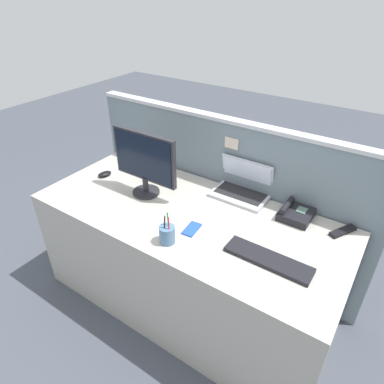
{
  "coord_description": "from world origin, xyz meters",
  "views": [
    {
      "loc": [
        0.95,
        -1.36,
        1.94
      ],
      "look_at": [
        0.0,
        0.05,
        0.87
      ],
      "focal_mm": 31.95,
      "sensor_mm": 36.0,
      "label": 1
    }
  ],
  "objects_px": {
    "cell_phone_blue_case": "(192,229)",
    "keyboard_main": "(268,259)",
    "laptop": "(243,186)",
    "coffee_mug": "(140,159)",
    "desktop_monitor": "(144,161)",
    "pen_cup": "(167,234)",
    "tv_remote": "(343,231)",
    "computer_mouse_right_hand": "(105,174)",
    "desk_phone": "(295,213)"
  },
  "relations": [
    {
      "from": "computer_mouse_right_hand",
      "to": "coffee_mug",
      "type": "xyz_separation_m",
      "value": [
        0.09,
        0.28,
        0.03
      ]
    },
    {
      "from": "desktop_monitor",
      "to": "laptop",
      "type": "distance_m",
      "value": 0.64
    },
    {
      "from": "desk_phone",
      "to": "keyboard_main",
      "type": "relative_size",
      "value": 0.43
    },
    {
      "from": "tv_remote",
      "to": "coffee_mug",
      "type": "relative_size",
      "value": 1.46
    },
    {
      "from": "desk_phone",
      "to": "keyboard_main",
      "type": "distance_m",
      "value": 0.43
    },
    {
      "from": "coffee_mug",
      "to": "cell_phone_blue_case",
      "type": "bearing_deg",
      "value": -30.07
    },
    {
      "from": "laptop",
      "to": "tv_remote",
      "type": "xyz_separation_m",
      "value": [
        0.64,
        -0.05,
        -0.05
      ]
    },
    {
      "from": "desk_phone",
      "to": "tv_remote",
      "type": "height_order",
      "value": "desk_phone"
    },
    {
      "from": "pen_cup",
      "to": "tv_remote",
      "type": "bearing_deg",
      "value": 38.57
    },
    {
      "from": "desktop_monitor",
      "to": "pen_cup",
      "type": "bearing_deg",
      "value": -37.63
    },
    {
      "from": "desktop_monitor",
      "to": "computer_mouse_right_hand",
      "type": "xyz_separation_m",
      "value": [
        -0.39,
        0.0,
        -0.22
      ]
    },
    {
      "from": "coffee_mug",
      "to": "desktop_monitor",
      "type": "bearing_deg",
      "value": -43.05
    },
    {
      "from": "computer_mouse_right_hand",
      "to": "keyboard_main",
      "type": "bearing_deg",
      "value": 7.22
    },
    {
      "from": "keyboard_main",
      "to": "tv_remote",
      "type": "xyz_separation_m",
      "value": [
        0.25,
        0.44,
        -0.0
      ]
    },
    {
      "from": "keyboard_main",
      "to": "coffee_mug",
      "type": "xyz_separation_m",
      "value": [
        -1.21,
        0.44,
        0.03
      ]
    },
    {
      "from": "tv_remote",
      "to": "computer_mouse_right_hand",
      "type": "bearing_deg",
      "value": -141.18
    },
    {
      "from": "tv_remote",
      "to": "laptop",
      "type": "bearing_deg",
      "value": -155.84
    },
    {
      "from": "coffee_mug",
      "to": "computer_mouse_right_hand",
      "type": "bearing_deg",
      "value": -107.15
    },
    {
      "from": "computer_mouse_right_hand",
      "to": "cell_phone_blue_case",
      "type": "relative_size",
      "value": 0.8
    },
    {
      "from": "pen_cup",
      "to": "coffee_mug",
      "type": "xyz_separation_m",
      "value": [
        -0.71,
        0.6,
        -0.01
      ]
    },
    {
      "from": "desktop_monitor",
      "to": "keyboard_main",
      "type": "bearing_deg",
      "value": -9.55
    },
    {
      "from": "pen_cup",
      "to": "tv_remote",
      "type": "xyz_separation_m",
      "value": [
        0.75,
        0.6,
        -0.04
      ]
    },
    {
      "from": "keyboard_main",
      "to": "coffee_mug",
      "type": "distance_m",
      "value": 1.29
    },
    {
      "from": "laptop",
      "to": "tv_remote",
      "type": "distance_m",
      "value": 0.64
    },
    {
      "from": "laptop",
      "to": "keyboard_main",
      "type": "relative_size",
      "value": 0.8
    },
    {
      "from": "computer_mouse_right_hand",
      "to": "pen_cup",
      "type": "xyz_separation_m",
      "value": [
        0.8,
        -0.32,
        0.03
      ]
    },
    {
      "from": "desk_phone",
      "to": "pen_cup",
      "type": "bearing_deg",
      "value": -129.3
    },
    {
      "from": "laptop",
      "to": "desk_phone",
      "type": "height_order",
      "value": "laptop"
    },
    {
      "from": "pen_cup",
      "to": "desktop_monitor",
      "type": "bearing_deg",
      "value": 142.37
    },
    {
      "from": "desk_phone",
      "to": "pen_cup",
      "type": "distance_m",
      "value": 0.76
    },
    {
      "from": "desk_phone",
      "to": "keyboard_main",
      "type": "xyz_separation_m",
      "value": [
        0.02,
        -0.43,
        -0.02
      ]
    },
    {
      "from": "computer_mouse_right_hand",
      "to": "cell_phone_blue_case",
      "type": "bearing_deg",
      "value": 3.36
    },
    {
      "from": "cell_phone_blue_case",
      "to": "coffee_mug",
      "type": "xyz_separation_m",
      "value": [
        -0.76,
        0.44,
        0.04
      ]
    },
    {
      "from": "pen_cup",
      "to": "computer_mouse_right_hand",
      "type": "bearing_deg",
      "value": 158.41
    },
    {
      "from": "keyboard_main",
      "to": "desk_phone",
      "type": "bearing_deg",
      "value": 93.05
    },
    {
      "from": "pen_cup",
      "to": "tv_remote",
      "type": "distance_m",
      "value": 0.96
    },
    {
      "from": "desktop_monitor",
      "to": "laptop",
      "type": "height_order",
      "value": "desktop_monitor"
    },
    {
      "from": "tv_remote",
      "to": "desk_phone",
      "type": "bearing_deg",
      "value": -149.23
    },
    {
      "from": "coffee_mug",
      "to": "tv_remote",
      "type": "bearing_deg",
      "value": 0.06
    },
    {
      "from": "computer_mouse_right_hand",
      "to": "cell_phone_blue_case",
      "type": "height_order",
      "value": "computer_mouse_right_hand"
    },
    {
      "from": "desk_phone",
      "to": "cell_phone_blue_case",
      "type": "bearing_deg",
      "value": -135.1
    },
    {
      "from": "coffee_mug",
      "to": "keyboard_main",
      "type": "bearing_deg",
      "value": -19.76
    },
    {
      "from": "tv_remote",
      "to": "keyboard_main",
      "type": "bearing_deg",
      "value": -91.42
    },
    {
      "from": "keyboard_main",
      "to": "cell_phone_blue_case",
      "type": "bearing_deg",
      "value": -178.86
    },
    {
      "from": "keyboard_main",
      "to": "computer_mouse_right_hand",
      "type": "relative_size",
      "value": 4.4
    },
    {
      "from": "cell_phone_blue_case",
      "to": "keyboard_main",
      "type": "bearing_deg",
      "value": -5.19
    },
    {
      "from": "tv_remote",
      "to": "coffee_mug",
      "type": "height_order",
      "value": "coffee_mug"
    },
    {
      "from": "laptop",
      "to": "tv_remote",
      "type": "relative_size",
      "value": 2.07
    },
    {
      "from": "desktop_monitor",
      "to": "keyboard_main",
      "type": "height_order",
      "value": "desktop_monitor"
    },
    {
      "from": "desk_phone",
      "to": "computer_mouse_right_hand",
      "type": "height_order",
      "value": "desk_phone"
    }
  ]
}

